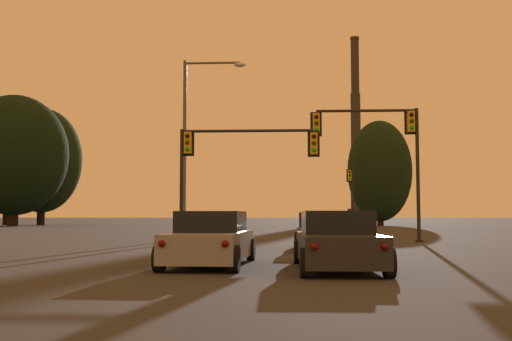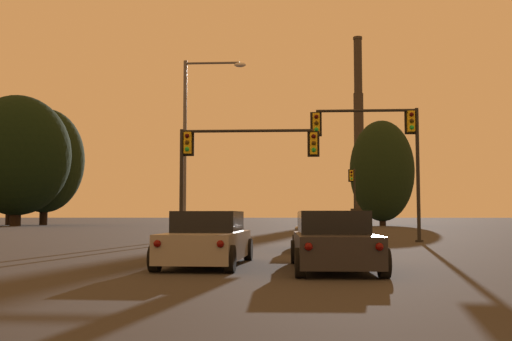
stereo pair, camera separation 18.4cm
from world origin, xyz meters
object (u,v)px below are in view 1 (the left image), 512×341
object	(u,v)px
street_lamp	(194,130)
sedan_center_lane_second	(337,242)
traffic_light_far_right	(351,189)
sedan_left_lane_second	(211,240)
smokestack	(356,147)
traffic_light_overhead_right	(383,140)
traffic_light_overhead_left	(229,154)
sedan_center_lane_front	(320,232)

from	to	relation	value
street_lamp	sedan_center_lane_second	bearing A→B (deg)	-70.08
traffic_light_far_right	street_lamp	size ratio (longest dim) A/B	0.60
sedan_left_lane_second	smokestack	distance (m)	156.84
sedan_left_lane_second	smokestack	xyz separation A→B (m)	(21.61, 154.07, 19.86)
sedan_left_lane_second	traffic_light_far_right	xyz separation A→B (m)	(8.38, 43.79, 3.21)
sedan_center_lane_second	street_lamp	distance (m)	19.23
sedan_center_lane_second	traffic_light_overhead_right	world-z (taller)	traffic_light_overhead_right
sedan_center_lane_second	traffic_light_overhead_right	size ratio (longest dim) A/B	0.71
traffic_light_overhead_left	street_lamp	xyz separation A→B (m)	(-2.31, 3.49, 1.69)
traffic_light_far_right	street_lamp	distance (m)	29.80
sedan_center_lane_front	sedan_center_lane_second	xyz separation A→B (m)	(-0.05, -8.19, 0.00)
sedan_center_lane_front	street_lamp	distance (m)	12.36
street_lamp	smokestack	distance (m)	140.66
sedan_left_lane_second	traffic_light_overhead_left	world-z (taller)	traffic_light_overhead_left
sedan_center_lane_second	traffic_light_overhead_right	bearing A→B (deg)	75.57
traffic_light_overhead_left	smokestack	distance (m)	143.88
sedan_center_lane_second	sedan_left_lane_second	world-z (taller)	same
sedan_center_lane_second	traffic_light_overhead_left	size ratio (longest dim) A/B	0.69
traffic_light_overhead_left	sedan_left_lane_second	bearing A→B (deg)	-86.63
traffic_light_overhead_right	sedan_left_lane_second	bearing A→B (deg)	-115.56
sedan_center_lane_front	smokestack	size ratio (longest dim) A/B	0.09
traffic_light_overhead_right	smokestack	bearing A→B (deg)	83.96
sedan_center_lane_front	traffic_light_overhead_right	bearing A→B (deg)	64.48
traffic_light_overhead_right	street_lamp	world-z (taller)	street_lamp
traffic_light_overhead_right	traffic_light_overhead_left	distance (m)	7.73
sedan_left_lane_second	traffic_light_far_right	distance (m)	44.70
sedan_center_lane_front	traffic_light_overhead_left	size ratio (longest dim) A/B	0.69
sedan_center_lane_second	street_lamp	xyz separation A→B (m)	(-6.30, 17.38, 5.27)
street_lamp	traffic_light_far_right	bearing A→B (deg)	67.35
sedan_center_lane_front	traffic_light_overhead_right	xyz separation A→B (m)	(3.52, 7.06, 4.42)
street_lamp	traffic_light_overhead_right	bearing A→B (deg)	-12.19
sedan_center_lane_front	traffic_light_overhead_right	size ratio (longest dim) A/B	0.71
traffic_light_overhead_right	street_lamp	xyz separation A→B (m)	(-9.87, 2.13, 0.86)
sedan_left_lane_second	traffic_light_overhead_right	size ratio (longest dim) A/B	0.72
traffic_light_overhead_left	street_lamp	bearing A→B (deg)	123.52
traffic_light_overhead_left	smokestack	bearing A→B (deg)	81.00
sedan_center_lane_front	sedan_center_lane_second	world-z (taller)	same
traffic_light_overhead_left	street_lamp	distance (m)	4.51
traffic_light_overhead_left	sedan_center_lane_front	bearing A→B (deg)	-54.71
sedan_center_lane_second	sedan_left_lane_second	size ratio (longest dim) A/B	0.99
sedan_center_lane_front	smokestack	xyz separation A→B (m)	(18.33, 146.90, 19.86)
traffic_light_overhead_right	traffic_light_overhead_left	xyz separation A→B (m)	(-7.56, -1.36, -0.83)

